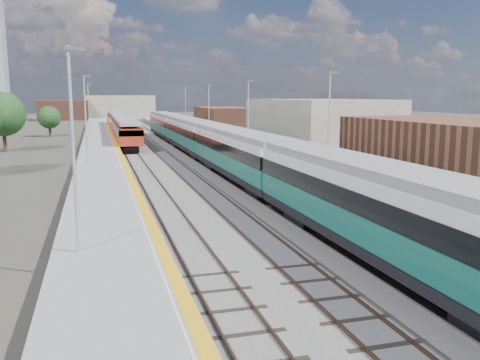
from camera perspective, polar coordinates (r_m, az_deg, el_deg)
name	(u,v)px	position (r m, az deg, el deg)	size (l,w,h in m)	color
ground	(177,153)	(62.28, -7.05, 3.08)	(320.00, 320.00, 0.00)	#47443A
ballast_bed	(156,151)	(64.45, -9.38, 3.26)	(10.50, 155.00, 0.06)	#565451
tracks	(159,149)	(66.16, -9.03, 3.50)	(8.96, 160.00, 0.17)	#4C3323
platform_right	(215,145)	(65.65, -2.83, 3.93)	(4.70, 155.00, 8.52)	slate
platform_left	(100,148)	(63.99, -15.45, 3.45)	(4.30, 155.00, 8.52)	slate
buildings	(61,82)	(150.10, -19.46, 10.37)	(72.00, 185.50, 40.00)	brown
green_train	(210,140)	(50.92, -3.42, 4.45)	(3.10, 86.13, 3.41)	black
red_train	(120,124)	(88.71, -13.35, 6.14)	(2.85, 57.88, 3.60)	black
tree_b	(3,114)	(68.72, -25.10, 6.71)	(5.40, 5.40, 7.31)	#382619
tree_c	(49,117)	(92.07, -20.64, 6.59)	(3.78, 3.78, 5.13)	#382619
tree_d	(291,114)	(89.18, 5.78, 7.33)	(4.27, 4.27, 5.78)	#382619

